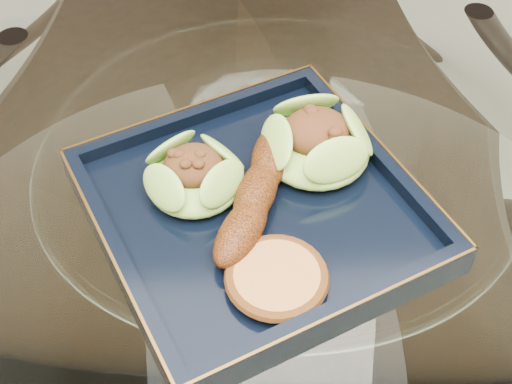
{
  "coord_description": "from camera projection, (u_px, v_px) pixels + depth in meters",
  "views": [
    {
      "loc": [
        -0.06,
        -0.44,
        1.26
      ],
      "look_at": [
        -0.02,
        -0.03,
        0.8
      ],
      "focal_mm": 50.0,
      "sensor_mm": 36.0,
      "label": 1
    }
  ],
  "objects": [
    {
      "name": "dining_table",
      "position": [
        273.0,
        293.0,
        0.79
      ],
      "size": [
        1.13,
        1.13,
        0.77
      ],
      "color": "white",
      "rests_on": "ground"
    },
    {
      "name": "dining_chair",
      "position": [
        242.0,
        99.0,
        1.17
      ],
      "size": [
        0.39,
        0.39,
        0.87
      ],
      "rotation": [
        0.0,
        0.0,
        -0.04
      ],
      "color": "black",
      "rests_on": "ground"
    },
    {
      "name": "navy_plate",
      "position": [
        256.0,
        214.0,
        0.64
      ],
      "size": [
        0.35,
        0.35,
        0.02
      ],
      "primitive_type": "cube",
      "rotation": [
        0.0,
        0.0,
        0.39
      ],
      "color": "black",
      "rests_on": "dining_table"
    },
    {
      "name": "lettuce_wrap_left",
      "position": [
        194.0,
        177.0,
        0.63
      ],
      "size": [
        0.11,
        0.11,
        0.03
      ],
      "primitive_type": "ellipsoid",
      "rotation": [
        0.0,
        0.0,
        0.29
      ],
      "color": "#62952B",
      "rests_on": "navy_plate"
    },
    {
      "name": "lettuce_wrap_right",
      "position": [
        316.0,
        145.0,
        0.66
      ],
      "size": [
        0.12,
        0.12,
        0.04
      ],
      "primitive_type": "ellipsoid",
      "rotation": [
        0.0,
        0.0,
        -0.22
      ],
      "color": "#639E2D",
      "rests_on": "navy_plate"
    },
    {
      "name": "roasted_plantain",
      "position": [
        256.0,
        193.0,
        0.62
      ],
      "size": [
        0.09,
        0.16,
        0.03
      ],
      "primitive_type": "ellipsoid",
      "rotation": [
        0.0,
        0.0,
        1.19
      ],
      "color": "#60280A",
      "rests_on": "navy_plate"
    },
    {
      "name": "crumb_patty",
      "position": [
        277.0,
        279.0,
        0.57
      ],
      "size": [
        0.08,
        0.08,
        0.01
      ],
      "primitive_type": "cylinder",
      "rotation": [
        0.0,
        0.0,
        0.03
      ],
      "color": "#C68042",
      "rests_on": "navy_plate"
    }
  ]
}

